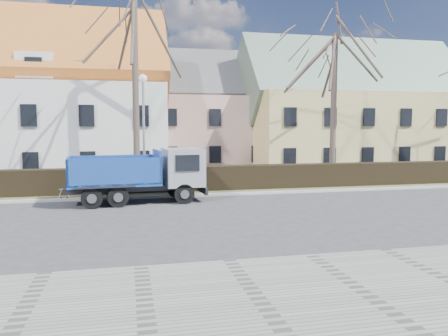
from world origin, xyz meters
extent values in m
plane|color=#363638|center=(0.00, 0.00, 0.00)|extent=(120.00, 120.00, 0.00)
cube|color=gray|center=(0.00, -8.50, 0.04)|extent=(80.00, 5.00, 0.08)
cube|color=#B0AFAC|center=(0.00, 4.60, 0.06)|extent=(80.00, 0.30, 0.12)
cube|color=#4E5530|center=(0.00, 6.20, 0.05)|extent=(80.00, 3.00, 0.10)
cube|color=black|center=(0.00, 6.00, 0.65)|extent=(60.00, 0.90, 1.30)
camera|label=1|loc=(-2.48, -16.62, 3.52)|focal=35.00mm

